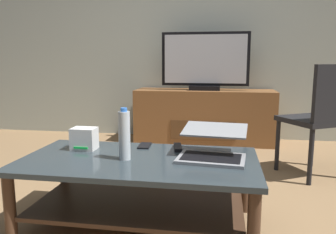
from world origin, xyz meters
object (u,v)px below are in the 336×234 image
media_cabinet (204,116)px  router_box (84,139)px  cell_phone (145,146)px  dining_chair (322,114)px  laptop (213,146)px  television (205,62)px  coffee_table (139,179)px  water_bottle_near (124,135)px  tv_remote (178,147)px

media_cabinet → router_box: (-0.61, -1.97, 0.17)m
cell_phone → dining_chair: bearing=28.0°
media_cabinet → laptop: bearing=-85.4°
television → laptop: bearing=-85.4°
router_box → coffee_table: bearing=-19.0°
router_box → cell_phone: 0.37m
dining_chair → media_cabinet: bearing=132.4°
router_box → television: bearing=72.6°
television → water_bottle_near: (-0.31, -2.11, -0.38)m
coffee_table → laptop: (0.40, 0.08, 0.18)m
tv_remote → cell_phone: bearing=162.8°
laptop → cell_phone: 0.47m
water_bottle_near → router_box: bearing=151.7°
router_box → tv_remote: bearing=10.5°
cell_phone → tv_remote: bearing=-10.0°
television → water_bottle_near: 2.17m
television → router_box: size_ratio=6.79×
coffee_table → cell_phone: size_ratio=9.25×
water_bottle_near → coffee_table: bearing=25.3°
router_box → tv_remote: (0.56, 0.10, -0.06)m
coffee_table → tv_remote: 0.32m
coffee_table → television: television is taller
television → tv_remote: size_ratio=6.10×
laptop → cell_phone: (-0.43, 0.18, -0.06)m
water_bottle_near → tv_remote: (0.26, 0.27, -0.12)m
media_cabinet → tv_remote: 1.87m
television → dining_chair: television is taller
water_bottle_near → tv_remote: size_ratio=1.77×
water_bottle_near → tv_remote: water_bottle_near is taller
dining_chair → router_box: size_ratio=6.31×
coffee_table → media_cabinet: media_cabinet is taller
coffee_table → water_bottle_near: size_ratio=4.57×
dining_chair → router_box: (-1.59, -0.90, -0.05)m
dining_chair → tv_remote: 1.31m
media_cabinet → laptop: (0.16, -2.02, 0.16)m
cell_phone → coffee_table: bearing=-87.1°
dining_chair → water_bottle_near: dining_chair is taller
laptop → coffee_table: bearing=-168.6°
water_bottle_near → cell_phone: bearing=81.8°
coffee_table → media_cabinet: bearing=83.5°
television → router_box: bearing=-107.4°
laptop → tv_remote: (-0.22, 0.15, -0.05)m
coffee_table → dining_chair: (1.22, 1.03, 0.23)m
media_cabinet → cell_phone: media_cabinet is taller
television → dining_chair: (0.98, -1.05, -0.40)m
coffee_table → water_bottle_near: 0.27m
laptop → dining_chair: bearing=49.2°
laptop → television: bearing=94.6°
dining_chair → router_box: bearing=-150.5°
media_cabinet → router_box: media_cabinet is taller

